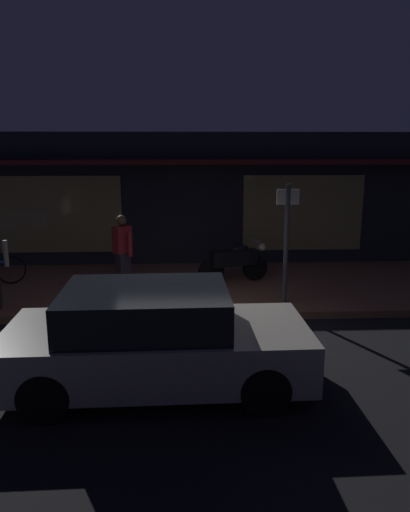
% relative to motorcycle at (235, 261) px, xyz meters
% --- Properties ---
extents(ground_plane, '(60.00, 60.00, 0.00)m').
position_rel_motorcycle_xyz_m(ground_plane, '(-1.20, -3.14, -0.65)').
color(ground_plane, black).
extents(sidewalk_slab, '(18.00, 4.00, 0.15)m').
position_rel_motorcycle_xyz_m(sidewalk_slab, '(-1.20, -0.14, -0.57)').
color(sidewalk_slab, brown).
rests_on(sidewalk_slab, ground_plane).
extents(storefront_building, '(18.00, 3.30, 3.60)m').
position_rel_motorcycle_xyz_m(storefront_building, '(-1.20, 3.24, 1.16)').
color(storefront_building, black).
rests_on(storefront_building, ground_plane).
extents(motorcycle, '(1.66, 0.73, 0.97)m').
position_rel_motorcycle_xyz_m(motorcycle, '(0.00, 0.00, 0.00)').
color(motorcycle, black).
rests_on(motorcycle, sidewalk_slab).
extents(person_bystander, '(0.49, 0.50, 1.67)m').
position_rel_motorcycle_xyz_m(person_bystander, '(-2.51, -0.55, 0.38)').
color(person_bystander, '#28232D').
rests_on(person_bystander, sidewalk_slab).
extents(sign_post, '(0.44, 0.09, 2.40)m').
position_rel_motorcycle_xyz_m(sign_post, '(0.84, -1.58, 0.86)').
color(sign_post, '#47474C').
rests_on(sign_post, sidewalk_slab).
extents(parked_car_far, '(4.13, 1.84, 1.42)m').
position_rel_motorcycle_xyz_m(parked_car_far, '(-1.61, -4.68, 0.06)').
color(parked_car_far, black).
rests_on(parked_car_far, ground_plane).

